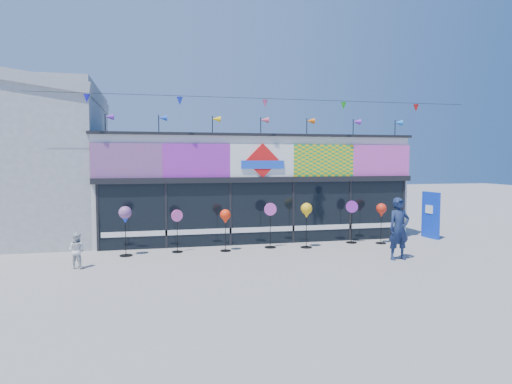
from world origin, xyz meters
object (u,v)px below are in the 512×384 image
object	(u,v)px
blue_sign	(431,215)
spinner_2	(225,218)
spinner_3	(270,224)
child	(77,251)
spinner_0	(125,216)
spinner_5	(352,221)
spinner_6	(381,211)
adult_man	(399,229)
spinner_1	(177,230)
spinner_4	(307,212)

from	to	relation	value
blue_sign	spinner_2	xyz separation A→B (m)	(-8.42, -0.76, 0.22)
spinner_3	child	distance (m)	6.47
spinner_0	spinner_2	size ratio (longest dim) A/B	1.13
blue_sign	spinner_0	size ratio (longest dim) A/B	1.14
spinner_5	spinner_3	bearing A→B (deg)	-176.17
spinner_0	spinner_6	xyz separation A→B (m)	(9.18, 0.14, -0.09)
spinner_5	blue_sign	bearing A→B (deg)	4.66
blue_sign	adult_man	xyz separation A→B (m)	(-3.34, -3.28, 0.05)
spinner_1	spinner_6	bearing A→B (deg)	-0.76
spinner_1	child	xyz separation A→B (m)	(-2.95, -1.67, -0.25)
spinner_3	adult_man	distance (m)	4.41
spinner_1	adult_man	xyz separation A→B (m)	(6.70, -2.72, 0.21)
spinner_1	spinner_4	distance (m)	4.56
spinner_0	spinner_4	distance (m)	6.19
spinner_0	spinner_6	size ratio (longest dim) A/B	1.08
blue_sign	spinner_4	xyz separation A→B (m)	(-5.51, -0.79, 0.36)
blue_sign	spinner_4	distance (m)	5.58
blue_sign	spinner_6	xyz separation A→B (m)	(-2.53, -0.67, 0.28)
spinner_3	spinner_6	size ratio (longest dim) A/B	1.06
spinner_1	spinner_5	xyz separation A→B (m)	(6.49, 0.28, 0.08)
blue_sign	spinner_4	world-z (taller)	blue_sign
spinner_2	spinner_5	distance (m)	4.91
spinner_4	blue_sign	bearing A→B (deg)	8.18
spinner_1	spinner_6	size ratio (longest dim) A/B	0.96
spinner_0	spinner_1	world-z (taller)	spinner_0
spinner_0	child	xyz separation A→B (m)	(-1.28, -1.43, -0.79)
spinner_4	spinner_0	bearing A→B (deg)	-179.91
spinner_0	child	distance (m)	2.07
spinner_5	spinner_0	bearing A→B (deg)	-176.40
adult_man	child	distance (m)	9.72
blue_sign	spinner_1	bearing A→B (deg)	177.98
spinner_4	spinner_6	size ratio (longest dim) A/B	1.06
spinner_0	spinner_1	size ratio (longest dim) A/B	1.12
spinner_1	blue_sign	bearing A→B (deg)	3.23
spinner_6	spinner_1	bearing A→B (deg)	179.24
spinner_6	child	distance (m)	10.60
spinner_0	spinner_5	bearing A→B (deg)	3.60
spinner_1	adult_man	world-z (taller)	adult_man
spinner_6	adult_man	xyz separation A→B (m)	(-0.81, -2.62, -0.24)
blue_sign	spinner_5	distance (m)	3.55
spinner_6	spinner_5	bearing A→B (deg)	159.58
spinner_5	spinner_6	xyz separation A→B (m)	(1.01, -0.38, 0.37)
spinner_0	spinner_1	distance (m)	1.77
spinner_3	spinner_5	xyz separation A→B (m)	(3.22, 0.22, -0.00)
blue_sign	spinner_4	size ratio (longest dim) A/B	1.15
spinner_6	child	xyz separation A→B (m)	(-10.46, -1.57, -0.70)
spinner_3	spinner_5	world-z (taller)	spinner_3
spinner_5	child	world-z (taller)	spinner_5
spinner_3	spinner_5	size ratio (longest dim) A/B	1.00
spinner_3	child	size ratio (longest dim) A/B	1.55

